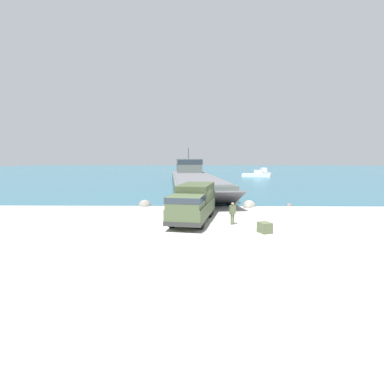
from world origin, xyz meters
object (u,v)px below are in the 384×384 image
object	(u,v)px
landing_craft	(192,176)
military_truck	(193,202)
cargo_crate	(265,228)
moored_boat_a	(257,175)
soldier_on_ramp	(233,212)
moored_boat_b	(264,173)

from	to	relation	value
landing_craft	military_truck	xyz separation A→B (m)	(0.65, -31.78, -0.19)
cargo_crate	moored_boat_a	bearing A→B (deg)	79.32
military_truck	cargo_crate	world-z (taller)	military_truck
landing_craft	soldier_on_ramp	world-z (taller)	landing_craft
soldier_on_ramp	military_truck	bearing A→B (deg)	-134.79
moored_boat_b	cargo_crate	bearing A→B (deg)	64.20
moored_boat_a	landing_craft	bearing A→B (deg)	165.82
moored_boat_b	cargo_crate	world-z (taller)	moored_boat_b
moored_boat_a	moored_boat_b	distance (m)	7.19
landing_craft	moored_boat_b	size ratio (longest dim) A/B	8.27
moored_boat_a	soldier_on_ramp	bearing A→B (deg)	-173.42
military_truck	moored_boat_a	xyz separation A→B (m)	(16.57, 57.63, -0.93)
military_truck	cargo_crate	xyz separation A→B (m)	(4.98, -3.82, -1.18)
landing_craft	moored_boat_b	xyz separation A→B (m)	(20.56, 32.22, -0.98)
military_truck	soldier_on_ramp	bearing A→B (deg)	77.42
military_truck	moored_boat_a	size ratio (longest dim) A/B	1.06
landing_craft	cargo_crate	xyz separation A→B (m)	(5.63, -35.60, -1.37)
moored_boat_b	cargo_crate	xyz separation A→B (m)	(-14.92, -67.82, -0.39)
military_truck	soldier_on_ramp	distance (m)	3.36
soldier_on_ramp	moored_boat_a	world-z (taller)	moored_boat_a
military_truck	soldier_on_ramp	xyz separation A→B (m)	(3.06, -1.29, -0.55)
soldier_on_ramp	moored_boat_b	world-z (taller)	moored_boat_b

